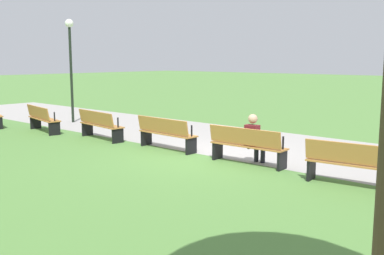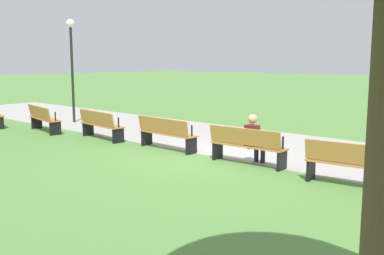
% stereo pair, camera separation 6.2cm
% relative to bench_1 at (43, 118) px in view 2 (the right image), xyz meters
% --- Properties ---
extents(ground_plane, '(120.00, 120.00, 0.00)m').
position_rel_bench_1_xyz_m(ground_plane, '(6.60, 0.69, -0.48)').
color(ground_plane, '#54843D').
extents(path_paving, '(33.21, 4.54, 0.01)m').
position_rel_bench_1_xyz_m(path_paving, '(6.60, 3.04, -0.47)').
color(path_paving, '#A39E99').
rests_on(path_paving, ground).
extents(bench_1, '(1.95, 0.82, 0.89)m').
position_rel_bench_1_xyz_m(bench_1, '(0.00, 0.00, 0.00)').
color(bench_1, '#B27538').
rests_on(bench_1, ground).
extents(bench_2, '(1.94, 0.68, 0.89)m').
position_rel_bench_1_xyz_m(bench_2, '(2.63, 0.40, 0.00)').
color(bench_2, '#B27538').
rests_on(bench_2, ground).
extents(bench_3, '(1.91, 0.54, 0.89)m').
position_rel_bench_1_xyz_m(bench_3, '(5.28, 0.60, 0.00)').
color(bench_3, '#B27538').
rests_on(bench_3, ground).
extents(bench_4, '(1.91, 0.54, 0.89)m').
position_rel_bench_1_xyz_m(bench_4, '(7.93, 0.60, 0.00)').
color(bench_4, '#B27538').
rests_on(bench_4, ground).
extents(bench_5, '(1.94, 0.68, 0.89)m').
position_rel_bench_1_xyz_m(bench_5, '(10.58, 0.40, 0.00)').
color(bench_5, '#B27538').
rests_on(bench_5, ground).
extents(person_seated, '(0.33, 0.53, 1.20)m').
position_rel_bench_1_xyz_m(person_seated, '(8.03, 0.75, 0.16)').
color(person_seated, maroon).
rests_on(person_seated, ground).
extents(lamp_post, '(0.32, 0.32, 3.96)m').
position_rel_bench_1_xyz_m(lamp_post, '(-1.28, 2.07, 2.28)').
color(lamp_post, black).
rests_on(lamp_post, ground).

